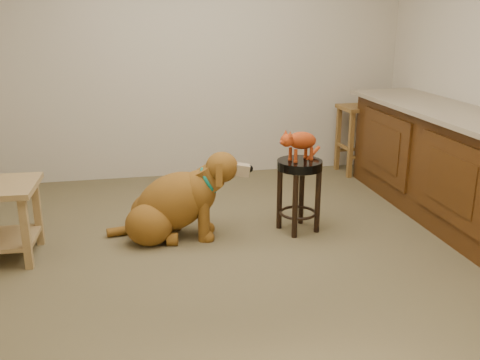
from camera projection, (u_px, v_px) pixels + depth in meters
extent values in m
cube|color=brown|center=(231.00, 248.00, 4.05)|extent=(4.50, 4.00, 0.01)
cube|color=beige|center=(194.00, 54.00, 5.53)|extent=(4.50, 0.04, 2.60)
cube|color=beige|center=(338.00, 139.00, 1.79)|extent=(4.50, 0.04, 2.60)
cube|color=#4C2A0D|center=(447.00, 166.00, 4.57)|extent=(0.60, 2.50, 0.90)
cube|color=gray|center=(451.00, 112.00, 4.42)|extent=(0.70, 2.56, 0.04)
cube|color=black|center=(446.00, 210.00, 4.70)|extent=(0.52, 2.50, 0.10)
cube|color=#4C2A0D|center=(452.00, 182.00, 3.98)|extent=(0.02, 0.90, 0.62)
cube|color=#4C2A0D|center=(385.00, 147.00, 5.01)|extent=(0.02, 0.90, 0.62)
cube|color=#3E210A|center=(451.00, 182.00, 3.98)|extent=(0.02, 0.60, 0.40)
cube|color=#3E210A|center=(384.00, 147.00, 5.01)|extent=(0.02, 0.60, 0.40)
cylinder|color=black|center=(302.00, 194.00, 4.45)|extent=(0.04, 0.04, 0.52)
cylinder|color=black|center=(279.00, 198.00, 4.35)|extent=(0.04, 0.04, 0.52)
cylinder|color=black|center=(318.00, 202.00, 4.27)|extent=(0.04, 0.04, 0.52)
cylinder|color=black|center=(295.00, 206.00, 4.17)|extent=(0.04, 0.04, 0.52)
torus|color=black|center=(298.00, 213.00, 4.34)|extent=(0.38, 0.38, 0.02)
cylinder|color=black|center=(300.00, 165.00, 4.22)|extent=(0.36, 0.36, 0.07)
cube|color=brown|center=(364.00, 137.00, 6.06)|extent=(0.05, 0.05, 0.71)
cube|color=brown|center=(338.00, 139.00, 5.98)|extent=(0.05, 0.05, 0.71)
cube|color=brown|center=(378.00, 144.00, 5.76)|extent=(0.05, 0.05, 0.71)
cube|color=brown|center=(351.00, 146.00, 5.68)|extent=(0.05, 0.05, 0.71)
cube|color=brown|center=(360.00, 108.00, 5.76)|extent=(0.42, 0.42, 0.04)
cube|color=olive|center=(38.00, 212.00, 4.04)|extent=(0.05, 0.05, 0.52)
cube|color=olive|center=(26.00, 234.00, 3.65)|extent=(0.05, 0.05, 0.52)
cube|color=olive|center=(4.00, 239.00, 3.85)|extent=(0.47, 0.47, 0.03)
ellipsoid|color=brown|center=(153.00, 212.00, 4.34)|extent=(0.41, 0.36, 0.33)
ellipsoid|color=brown|center=(149.00, 225.00, 4.08)|extent=(0.41, 0.36, 0.33)
cylinder|color=brown|center=(176.00, 224.00, 4.40)|extent=(0.10, 0.12, 0.10)
cylinder|color=brown|center=(172.00, 239.00, 4.10)|extent=(0.10, 0.12, 0.10)
ellipsoid|color=brown|center=(173.00, 202.00, 4.17)|extent=(0.81, 0.52, 0.68)
ellipsoid|color=brown|center=(198.00, 192.00, 4.16)|extent=(0.33, 0.35, 0.34)
cylinder|color=brown|center=(204.00, 209.00, 4.30)|extent=(0.10, 0.10, 0.39)
cylinder|color=brown|center=(203.00, 217.00, 4.12)|extent=(0.10, 0.10, 0.39)
sphere|color=brown|center=(208.00, 228.00, 4.35)|extent=(0.10, 0.10, 0.10)
sphere|color=brown|center=(208.00, 238.00, 4.17)|extent=(0.10, 0.10, 0.10)
cylinder|color=brown|center=(208.00, 179.00, 4.13)|extent=(0.27, 0.22, 0.25)
ellipsoid|color=brown|center=(222.00, 167.00, 4.10)|extent=(0.29, 0.27, 0.24)
cube|color=#927D5B|center=(239.00, 170.00, 4.11)|extent=(0.18, 0.12, 0.11)
sphere|color=black|center=(249.00, 169.00, 4.11)|extent=(0.06, 0.06, 0.06)
cube|color=brown|center=(219.00, 167.00, 4.22)|extent=(0.06, 0.07, 0.18)
cube|color=brown|center=(219.00, 175.00, 4.01)|extent=(0.06, 0.07, 0.18)
torus|color=#0D6950|center=(209.00, 180.00, 4.13)|extent=(0.17, 0.24, 0.21)
cylinder|color=#D8BF4C|center=(215.00, 189.00, 4.15)|extent=(0.01, 0.05, 0.05)
cylinder|color=brown|center=(127.00, 230.00, 4.29)|extent=(0.32, 0.13, 0.07)
ellipsoid|color=#9D330F|center=(302.00, 140.00, 4.17)|extent=(0.30, 0.21, 0.17)
cylinder|color=#9D330F|center=(290.00, 154.00, 4.20)|extent=(0.03, 0.03, 0.11)
sphere|color=#9D330F|center=(290.00, 159.00, 4.21)|extent=(0.03, 0.03, 0.03)
cylinder|color=#9D330F|center=(296.00, 156.00, 4.13)|extent=(0.03, 0.03, 0.11)
sphere|color=#9D330F|center=(296.00, 161.00, 4.15)|extent=(0.03, 0.03, 0.03)
cylinder|color=#9D330F|center=(306.00, 152.00, 4.27)|extent=(0.03, 0.03, 0.11)
sphere|color=#9D330F|center=(306.00, 157.00, 4.28)|extent=(0.03, 0.03, 0.03)
cylinder|color=#9D330F|center=(311.00, 154.00, 4.20)|extent=(0.03, 0.03, 0.11)
sphere|color=#9D330F|center=(311.00, 159.00, 4.22)|extent=(0.03, 0.03, 0.03)
sphere|color=#9D330F|center=(287.00, 140.00, 4.10)|extent=(0.10, 0.10, 0.10)
sphere|color=#9D330F|center=(282.00, 142.00, 4.08)|extent=(0.04, 0.04, 0.04)
sphere|color=brown|center=(280.00, 142.00, 4.07)|extent=(0.02, 0.02, 0.02)
cone|color=#9D330F|center=(286.00, 133.00, 4.11)|extent=(0.05, 0.05, 0.05)
cone|color=#C66B60|center=(285.00, 133.00, 4.11)|extent=(0.03, 0.03, 0.03)
cone|color=#9D330F|center=(290.00, 134.00, 4.06)|extent=(0.05, 0.05, 0.05)
cone|color=#C66B60|center=(290.00, 135.00, 4.06)|extent=(0.03, 0.03, 0.03)
cylinder|color=#9D330F|center=(313.00, 154.00, 4.31)|extent=(0.17, 0.16, 0.10)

